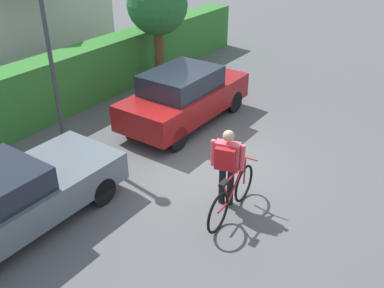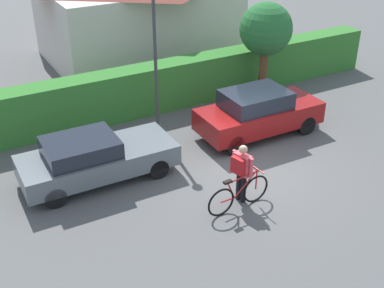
# 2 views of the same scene
# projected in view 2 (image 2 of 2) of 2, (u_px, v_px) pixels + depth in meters

# --- Properties ---
(ground_plane) EXTENTS (60.00, 60.00, 0.00)m
(ground_plane) POSITION_uv_depth(u_px,v_px,m) (252.00, 169.00, 14.09)
(ground_plane) COLOR #525252
(hedge_row) EXTENTS (16.84, 0.90, 1.62)m
(hedge_row) POSITION_uv_depth(u_px,v_px,m) (172.00, 84.00, 17.44)
(hedge_row) COLOR #31732B
(hedge_row) RESTS_ON ground
(house_distant) EXTENTS (7.99, 5.83, 4.43)m
(house_distant) POSITION_uv_depth(u_px,v_px,m) (137.00, 5.00, 21.34)
(house_distant) COLOR beige
(house_distant) RESTS_ON ground
(parked_car_near) EXTENTS (4.16, 1.72, 1.30)m
(parked_car_near) POSITION_uv_depth(u_px,v_px,m) (95.00, 158.00, 13.31)
(parked_car_near) COLOR slate
(parked_car_near) RESTS_ON ground
(parked_car_far) EXTENTS (3.94, 1.67, 1.50)m
(parked_car_far) POSITION_uv_depth(u_px,v_px,m) (258.00, 112.00, 15.53)
(parked_car_far) COLOR maroon
(parked_car_far) RESTS_ON ground
(bicycle) EXTENTS (1.83, 0.50, 0.99)m
(bicycle) POSITION_uv_depth(u_px,v_px,m) (239.00, 194.00, 12.26)
(bicycle) COLOR black
(bicycle) RESTS_ON ground
(person_rider) EXTENTS (0.43, 0.63, 1.59)m
(person_rider) POSITION_uv_depth(u_px,v_px,m) (241.00, 168.00, 12.28)
(person_rider) COLOR black
(person_rider) RESTS_ON ground
(street_lamp) EXTENTS (0.28, 0.28, 4.61)m
(street_lamp) POSITION_uv_depth(u_px,v_px,m) (155.00, 42.00, 14.71)
(street_lamp) COLOR #38383D
(street_lamp) RESTS_ON ground
(tree_kerbside) EXTENTS (1.84, 1.84, 3.49)m
(tree_kerbside) POSITION_uv_depth(u_px,v_px,m) (266.00, 30.00, 17.19)
(tree_kerbside) COLOR brown
(tree_kerbside) RESTS_ON ground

